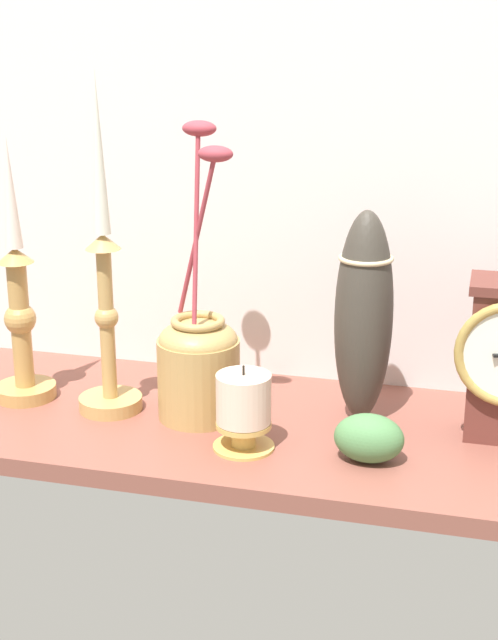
# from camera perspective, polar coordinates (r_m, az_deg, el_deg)

# --- Properties ---
(ground_plane) EXTENTS (1.00, 0.36, 0.02)m
(ground_plane) POSITION_cam_1_polar(r_m,az_deg,el_deg) (1.24, 0.15, -6.69)
(ground_plane) COLOR brown
(back_wall) EXTENTS (1.20, 0.02, 0.65)m
(back_wall) POSITION_cam_1_polar(r_m,az_deg,el_deg) (1.32, 2.24, 10.07)
(back_wall) COLOR silver
(back_wall) RESTS_ON ground_plane
(candlestick_tall_left) EXTENTS (0.09, 0.09, 0.45)m
(candlestick_tall_left) POSITION_cam_1_polar(r_m,az_deg,el_deg) (1.24, -8.69, 1.28)
(candlestick_tall_left) COLOR tan
(candlestick_tall_left) RESTS_ON ground_plane
(candlestick_tall_center) EXTENTS (0.08, 0.08, 0.36)m
(candlestick_tall_center) POSITION_cam_1_polar(r_m,az_deg,el_deg) (1.31, -13.79, 0.42)
(candlestick_tall_center) COLOR #B38849
(candlestick_tall_center) RESTS_ON ground_plane
(brass_vase_jar) EXTENTS (0.11, 0.11, 0.38)m
(brass_vase_jar) POSITION_cam_1_polar(r_m,az_deg,el_deg) (1.23, -3.00, -2.32)
(brass_vase_jar) COLOR tan
(brass_vase_jar) RESTS_ON ground_plane
(pillar_candle_front) EXTENTS (0.08, 0.08, 0.11)m
(pillar_candle_front) POSITION_cam_1_polar(r_m,az_deg,el_deg) (1.15, -0.33, -5.42)
(pillar_candle_front) COLOR tan
(pillar_candle_front) RESTS_ON ground_plane
(tall_ceramic_vase) EXTENTS (0.07, 0.07, 0.28)m
(tall_ceramic_vase) POSITION_cam_1_polar(r_m,az_deg,el_deg) (1.21, 6.97, 0.22)
(tall_ceramic_vase) COLOR #3C372F
(tall_ceramic_vase) RESTS_ON ground_plane
(ivy_sprig) EXTENTS (0.08, 0.06, 0.06)m
(ivy_sprig) POSITION_cam_1_polar(r_m,az_deg,el_deg) (1.13, 7.29, -7.12)
(ivy_sprig) COLOR #4B7D48
(ivy_sprig) RESTS_ON ground_plane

